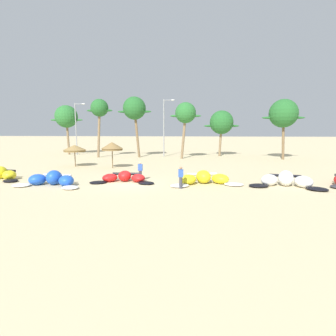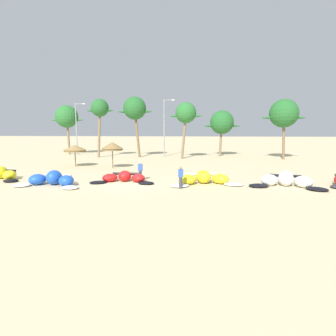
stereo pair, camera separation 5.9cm
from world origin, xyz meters
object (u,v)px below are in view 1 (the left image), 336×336
kite_center (204,179)px  palm_left (99,109)px  lamppost_west_center (165,125)px  lamppost_west (77,126)px  person_near_kites (181,177)px  palm_right_of_gap (284,114)px  palm_left_of_gap (134,109)px  kite_left (52,180)px  person_by_umbrellas (140,171)px  palm_leftmost (66,117)px  beach_umbrella_middle (112,146)px  kite_left_of_center (124,178)px  beach_umbrella_near_van (75,148)px  palm_center_right (222,123)px  palm_center_left (186,114)px  kite_right_of_center (286,181)px

kite_center → palm_left: size_ratio=0.68×
palm_left → lamppost_west_center: bearing=11.8°
lamppost_west → person_near_kites: bearing=-53.6°
palm_right_of_gap → palm_left_of_gap: bearing=176.4°
kite_left → person_by_umbrellas: (6.45, 2.51, 0.38)m
palm_leftmost → palm_left_of_gap: (12.20, -3.44, 1.01)m
beach_umbrella_middle → person_near_kites: (7.91, -9.82, -1.61)m
kite_left_of_center → palm_leftmost: 28.03m
lamppost_west → palm_leftmost: bearing=164.1°
kite_left → beach_umbrella_near_van: 10.83m
kite_center → palm_left_of_gap: size_ratio=0.65×
kite_left → lamppost_west_center: bearing=73.7°
kite_left_of_center → person_by_umbrellas: 1.47m
person_by_umbrellas → person_near_kites: bearing=-38.1°
kite_left → kite_left_of_center: bearing=20.5°
kite_left → lamppost_west_center: lamppost_west_center is taller
palm_center_right → lamppost_west_center: size_ratio=0.82×
kite_left → lamppost_west_center: size_ratio=0.64×
kite_left → kite_center: size_ratio=0.95×
kite_center → lamppost_west: bearing=131.2°
kite_left_of_center → palm_leftmost: palm_leftmost is taller
beach_umbrella_middle → palm_left: 13.04m
kite_center → kite_left_of_center: bearing=177.0°
palm_center_right → lamppost_west: lamppost_west is taller
person_near_kites → palm_center_right: palm_center_right is taller
palm_center_left → lamppost_west: 18.49m
person_near_kites → palm_left_of_gap: (-7.74, 21.54, 6.45)m
kite_right_of_center → lamppost_west_center: 24.72m
palm_center_left → kite_left_of_center: bearing=-104.6°
palm_left_of_gap → person_near_kites: bearing=-70.2°
palm_left → lamppost_west_center: lamppost_west_center is taller
palm_left → palm_right_of_gap: 26.42m
kite_center → palm_leftmost: (-21.74, 23.16, 5.85)m
person_near_kites → palm_left: palm_left is taller
kite_right_of_center → palm_left: palm_left is taller
palm_center_left → person_near_kites: bearing=-89.7°
palm_left → lamppost_west: palm_left is taller
person_by_umbrellas → beach_umbrella_near_van: bearing=138.9°
kite_left_of_center → palm_left_of_gap: 20.79m
kite_left_of_center → palm_center_left: size_ratio=0.68×
kite_left_of_center → beach_umbrella_middle: (-3.16, 7.65, 2.09)m
kite_center → palm_leftmost: size_ratio=0.72×
kite_left_of_center → palm_left_of_gap: size_ratio=0.61×
palm_leftmost → lamppost_west: 2.52m
kite_center → beach_umbrella_middle: (-9.71, 8.00, 2.03)m
kite_center → person_near_kites: 2.59m
kite_right_of_center → beach_umbrella_near_van: size_ratio=2.18×
kite_right_of_center → palm_center_right: bearing=96.0°
beach_umbrella_near_van → palm_left_of_gap: (4.79, 10.93, 5.15)m
beach_umbrella_near_van → palm_left_of_gap: 13.00m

